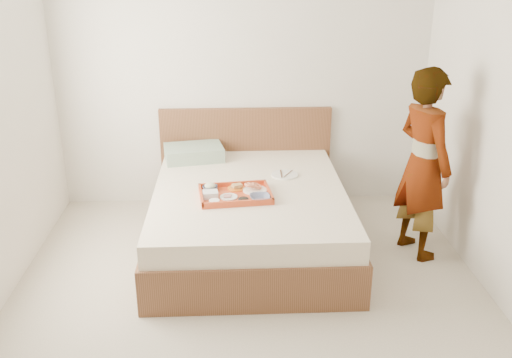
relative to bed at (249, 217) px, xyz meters
The scene contains 17 objects.
ground 1.03m from the bed, 91.39° to the right, with size 3.50×4.00×0.01m, color beige.
wall_back 1.44m from the bed, 91.39° to the left, with size 3.50×0.01×2.60m, color silver.
wall_front 3.17m from the bed, 90.46° to the right, with size 3.50×0.01×2.60m, color silver.
bed is the anchor object (origin of this frame).
headboard 0.99m from the bed, 90.00° to the left, with size 1.65×0.06×0.95m, color brown.
pillow 0.94m from the bed, 123.80° to the left, with size 0.53×0.36×0.13m, color #9EAFA0.
tray 0.36m from the bed, 124.35° to the right, with size 0.56×0.40×0.05m, color #C94120.
prawn_plate 0.30m from the bed, 65.99° to the right, with size 0.19×0.19×0.01m, color white.
navy_bowl_big 0.42m from the bed, 75.47° to the right, with size 0.16×0.16×0.04m, color #181A41.
sauce_dish 0.43m from the bed, 100.21° to the right, with size 0.08×0.08×0.03m, color black.
meat_plate 0.40m from the bed, 127.65° to the right, with size 0.14×0.14×0.01m, color white.
bread_plate 0.31m from the bed, 158.36° to the right, with size 0.14×0.14×0.01m, color orange.
salad_bowl 0.44m from the bed, 168.11° to the right, with size 0.12×0.12×0.04m, color #181A41.
plastic_tub 0.48m from the bed, 146.22° to the right, with size 0.12×0.10×0.05m, color silver.
cheese_round 0.52m from the bed, 130.42° to the right, with size 0.08×0.08×0.03m, color white.
dinner_plate 0.50m from the bed, 40.80° to the left, with size 0.23×0.23×0.01m, color white.
person 1.47m from the bed, ahead, with size 0.56×0.37×1.55m, color white.
Camera 1 is at (-0.12, -3.29, 2.32)m, focal length 39.85 mm.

